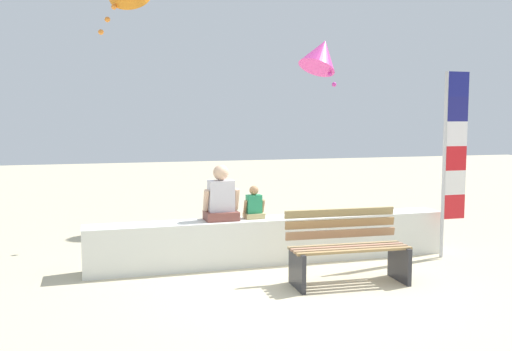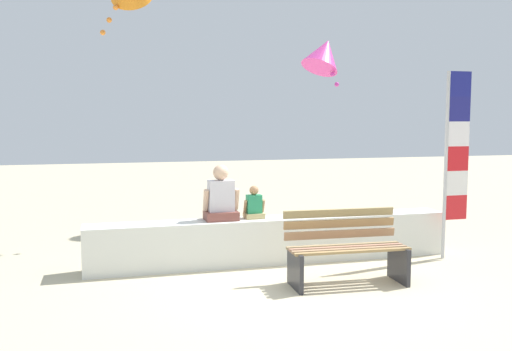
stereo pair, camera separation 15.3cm
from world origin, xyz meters
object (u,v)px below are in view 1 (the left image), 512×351
Objects in this scene: person_adult at (221,199)px; person_child at (254,206)px; park_bench at (347,250)px; flag_banner at (452,153)px; kite_magenta at (321,54)px.

person_adult reaches higher than person_child.
flag_banner reaches higher than park_bench.
person_adult is 0.73× the size of kite_magenta.
person_child is 2.94m from flag_banner.
park_bench is 1.42× the size of kite_magenta.
person_adult is 1.67× the size of person_child.
park_bench is 1.95× the size of person_adult.
kite_magenta reaches higher than park_bench.
person_adult is 3.37m from flag_banner.
park_bench is at bearing -106.99° from kite_magenta.
park_bench is 1.55m from person_child.
park_bench is 1.87m from person_adult.
kite_magenta is at bearing 113.60° from flag_banner.
flag_banner is 3.05m from kite_magenta.
person_child is (0.47, 0.00, -0.12)m from person_adult.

